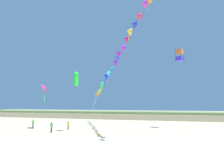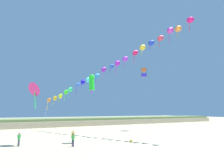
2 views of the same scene
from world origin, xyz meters
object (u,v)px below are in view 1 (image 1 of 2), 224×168
Objects in this scene: person_mid_center at (51,126)px; large_kite_low_lead at (180,55)px; large_kite_high_solo at (44,88)px; large_kite_mid_trail at (76,79)px; beach_ball at (99,134)px; person_near_right at (68,125)px; person_near_left at (33,123)px.

large_kite_low_lead is at bearing 29.45° from person_mid_center.
large_kite_low_lead is at bearing 16.48° from large_kite_high_solo.
large_kite_mid_trail reaches higher than beach_ball.
person_near_right is at bearing 75.53° from person_mid_center.
person_near_left is 6.65m from large_kite_high_solo.
person_near_right is 0.74× the size of large_kite_low_lead.
person_mid_center is 8.32m from large_kite_mid_trail.
large_kite_mid_trail is at bearing -15.09° from large_kite_high_solo.
person_near_right is 8.28m from beach_ball.
large_kite_high_solo is (-5.28, 0.40, 6.45)m from person_near_right.
person_near_right is at bearing 142.99° from large_kite_mid_trail.
person_near_left is at bearing 164.63° from beach_ball.
large_kite_high_solo is (-4.36, 3.99, 6.43)m from person_mid_center.
large_kite_high_solo is (-24.00, -7.10, -6.10)m from large_kite_low_lead.
large_kite_mid_trail is 9.98m from beach_ball.
person_near_right is at bearing 149.27° from beach_ball.
person_mid_center is 8.08m from beach_ball.
beach_ball is at bearing -30.73° from person_near_right.
person_near_right is 23.75m from large_kite_low_lead.
person_near_right is 3.71m from person_mid_center.
large_kite_low_lead is 19.60m from large_kite_mid_trail.
person_mid_center is at bearing -104.47° from person_near_right.
large_kite_mid_trail is (-16.61, -9.10, -5.04)m from large_kite_low_lead.
person_near_left is 29.54m from large_kite_low_lead.
person_near_right is 4.35× the size of beach_ball.
person_near_right is at bearing 3.22° from person_near_left.
large_kite_high_solo is 10.41× the size of beach_ball.
large_kite_mid_trail is 7.73m from large_kite_high_solo.
large_kite_mid_trail reaches higher than large_kite_high_solo.
person_mid_center is at bearing -150.55° from large_kite_low_lead.
large_kite_mid_trail reaches higher than person_mid_center.
large_kite_low_lead reaches higher than large_kite_high_solo.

